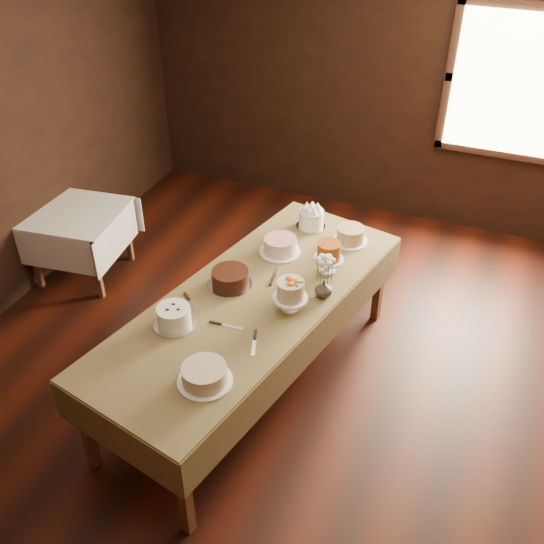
{
  "coord_description": "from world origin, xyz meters",
  "views": [
    {
      "loc": [
        1.35,
        -3.14,
        3.56
      ],
      "look_at": [
        0.0,
        0.2,
        0.95
      ],
      "focal_mm": 40.97,
      "sensor_mm": 36.0,
      "label": 1
    }
  ],
  "objects_px": {
    "cake_caramel": "(328,259)",
    "cake_chocolate": "(230,279)",
    "cake_server_e": "(193,306)",
    "cake_cream": "(205,375)",
    "cake_swirl": "(174,317)",
    "cake_server_c": "(275,273)",
    "cake_server_a": "(232,327)",
    "cake_server_d": "(314,297)",
    "cake_lattice": "(280,246)",
    "cake_flowers": "(290,297)",
    "cake_speckled": "(350,235)",
    "side_table": "(77,219)",
    "display_table": "(251,305)",
    "cake_meringue": "(311,219)",
    "flower_vase": "(324,289)",
    "cake_server_b": "(254,347)"
  },
  "relations": [
    {
      "from": "cake_meringue",
      "to": "cake_server_d",
      "type": "height_order",
      "value": "cake_meringue"
    },
    {
      "from": "display_table",
      "to": "cake_server_d",
      "type": "xyz_separation_m",
      "value": [
        0.41,
        0.18,
        0.07
      ]
    },
    {
      "from": "cake_chocolate",
      "to": "cake_caramel",
      "type": "bearing_deg",
      "value": 35.32
    },
    {
      "from": "cake_server_a",
      "to": "cake_server_e",
      "type": "xyz_separation_m",
      "value": [
        -0.35,
        0.09,
        0.0
      ]
    },
    {
      "from": "cake_meringue",
      "to": "cake_server_a",
      "type": "relative_size",
      "value": 1.14
    },
    {
      "from": "cake_lattice",
      "to": "cake_flowers",
      "type": "bearing_deg",
      "value": -62.89
    },
    {
      "from": "cake_server_b",
      "to": "cake_server_e",
      "type": "distance_m",
      "value": 0.6
    },
    {
      "from": "cake_speckled",
      "to": "cake_server_e",
      "type": "relative_size",
      "value": 1.17
    },
    {
      "from": "cake_cream",
      "to": "cake_chocolate",
      "type": "bearing_deg",
      "value": 106.12
    },
    {
      "from": "cake_server_e",
      "to": "cake_cream",
      "type": "bearing_deg",
      "value": -15.65
    },
    {
      "from": "display_table",
      "to": "side_table",
      "type": "distance_m",
      "value": 2.21
    },
    {
      "from": "display_table",
      "to": "cake_lattice",
      "type": "relative_size",
      "value": 8.49
    },
    {
      "from": "cake_cream",
      "to": "cake_server_e",
      "type": "xyz_separation_m",
      "value": [
        -0.41,
        0.61,
        -0.05
      ]
    },
    {
      "from": "cake_speckled",
      "to": "cake_lattice",
      "type": "relative_size",
      "value": 0.84
    },
    {
      "from": "cake_meringue",
      "to": "cake_server_a",
      "type": "bearing_deg",
      "value": -92.83
    },
    {
      "from": "display_table",
      "to": "cake_cream",
      "type": "relative_size",
      "value": 7.3
    },
    {
      "from": "cake_server_a",
      "to": "flower_vase",
      "type": "bearing_deg",
      "value": 45.05
    },
    {
      "from": "cake_lattice",
      "to": "cake_server_c",
      "type": "bearing_deg",
      "value": -75.77
    },
    {
      "from": "cake_server_a",
      "to": "flower_vase",
      "type": "distance_m",
      "value": 0.72
    },
    {
      "from": "cake_caramel",
      "to": "cake_chocolate",
      "type": "height_order",
      "value": "cake_caramel"
    },
    {
      "from": "display_table",
      "to": "cake_chocolate",
      "type": "height_order",
      "value": "cake_chocolate"
    },
    {
      "from": "side_table",
      "to": "cake_flowers",
      "type": "xyz_separation_m",
      "value": [
        2.38,
        -0.75,
        0.34
      ]
    },
    {
      "from": "cake_meringue",
      "to": "cake_speckled",
      "type": "distance_m",
      "value": 0.38
    },
    {
      "from": "cake_flowers",
      "to": "cake_speckled",
      "type": "bearing_deg",
      "value": 81.72
    },
    {
      "from": "cake_caramel",
      "to": "cake_server_c",
      "type": "xyz_separation_m",
      "value": [
        -0.36,
        -0.17,
        -0.11
      ]
    },
    {
      "from": "cake_swirl",
      "to": "cake_server_c",
      "type": "xyz_separation_m",
      "value": [
        0.4,
        0.8,
        -0.07
      ]
    },
    {
      "from": "cake_flowers",
      "to": "cake_swirl",
      "type": "xyz_separation_m",
      "value": [
        -0.66,
        -0.44,
        -0.04
      ]
    },
    {
      "from": "cake_caramel",
      "to": "cake_chocolate",
      "type": "relative_size",
      "value": 0.7
    },
    {
      "from": "cake_meringue",
      "to": "flower_vase",
      "type": "bearing_deg",
      "value": -65.48
    },
    {
      "from": "cake_swirl",
      "to": "cake_server_c",
      "type": "height_order",
      "value": "cake_swirl"
    },
    {
      "from": "cake_lattice",
      "to": "cake_server_c",
      "type": "height_order",
      "value": "cake_lattice"
    },
    {
      "from": "cake_swirl",
      "to": "cake_server_d",
      "type": "relative_size",
      "value": 1.24
    },
    {
      "from": "cake_lattice",
      "to": "cake_server_e",
      "type": "height_order",
      "value": "cake_lattice"
    },
    {
      "from": "cake_server_b",
      "to": "cake_server_e",
      "type": "relative_size",
      "value": 1.0
    },
    {
      "from": "display_table",
      "to": "cake_server_e",
      "type": "height_order",
      "value": "cake_server_e"
    },
    {
      "from": "cake_server_c",
      "to": "cake_server_a",
      "type": "bearing_deg",
      "value": 168.01
    },
    {
      "from": "cake_chocolate",
      "to": "cake_meringue",
      "type": "bearing_deg",
      "value": 74.22
    },
    {
      "from": "cake_swirl",
      "to": "flower_vase",
      "type": "relative_size",
      "value": 2.24
    },
    {
      "from": "cake_chocolate",
      "to": "cake_server_b",
      "type": "xyz_separation_m",
      "value": [
        0.42,
        -0.55,
        -0.06
      ]
    },
    {
      "from": "cake_speckled",
      "to": "cake_flowers",
      "type": "distance_m",
      "value": 1.0
    },
    {
      "from": "display_table",
      "to": "flower_vase",
      "type": "bearing_deg",
      "value": 25.26
    },
    {
      "from": "cake_caramel",
      "to": "cake_cream",
      "type": "height_order",
      "value": "cake_caramel"
    },
    {
      "from": "cake_server_e",
      "to": "cake_meringue",
      "type": "bearing_deg",
      "value": 113.04
    },
    {
      "from": "side_table",
      "to": "cake_server_a",
      "type": "relative_size",
      "value": 3.77
    },
    {
      "from": "display_table",
      "to": "cake_server_c",
      "type": "distance_m",
      "value": 0.36
    },
    {
      "from": "cake_chocolate",
      "to": "cake_swirl",
      "type": "distance_m",
      "value": 0.56
    },
    {
      "from": "cake_meringue",
      "to": "side_table",
      "type": "bearing_deg",
      "value": -171.15
    },
    {
      "from": "display_table",
      "to": "cake_lattice",
      "type": "bearing_deg",
      "value": 92.21
    },
    {
      "from": "cake_chocolate",
      "to": "cake_cream",
      "type": "height_order",
      "value": "cake_chocolate"
    },
    {
      "from": "display_table",
      "to": "cake_caramel",
      "type": "xyz_separation_m",
      "value": [
        0.4,
        0.52,
        0.18
      ]
    }
  ]
}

